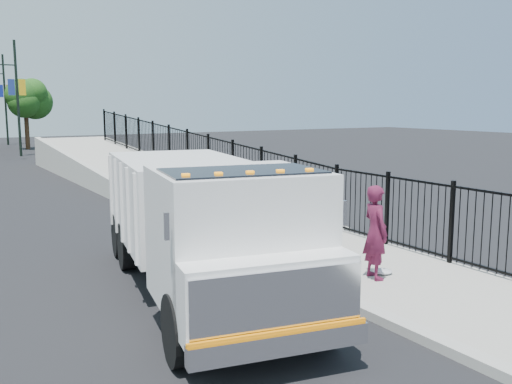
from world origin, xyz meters
TOP-DOWN VIEW (x-y plane):
  - ground at (0.00, 0.00)m, footprint 120.00×120.00m
  - sidewalk at (1.93, -2.00)m, footprint 3.55×12.00m
  - curb at (0.00, -2.00)m, footprint 0.30×12.00m
  - ramp at (2.12, 16.00)m, footprint 3.95×24.06m
  - iron_fence at (3.55, 12.00)m, footprint 0.10×28.00m
  - truck at (-1.99, 1.14)m, footprint 3.90×8.18m
  - worker at (1.32, 0.02)m, footprint 0.60×0.78m
  - debris at (1.68, 0.16)m, footprint 0.40×0.40m
  - light_pole_1 at (-0.23, 34.63)m, footprint 3.78×0.22m
  - light_pole_3 at (0.69, 47.30)m, footprint 3.78×0.22m
  - tree_1 at (1.64, 41.13)m, footprint 2.63×2.63m

SIDE VIEW (x-z plane):
  - ground at x=0.00m, z-range 0.00..0.00m
  - ramp at x=2.12m, z-range -1.60..1.60m
  - sidewalk at x=1.93m, z-range 0.00..0.12m
  - curb at x=0.00m, z-range 0.00..0.16m
  - debris at x=1.68m, z-range 0.12..0.22m
  - iron_fence at x=3.55m, z-range 0.00..1.80m
  - worker at x=1.32m, z-range 0.12..2.03m
  - truck at x=-1.99m, z-range 0.17..2.86m
  - tree_1 at x=1.64m, z-range 1.29..6.60m
  - light_pole_1 at x=-0.23m, z-range 0.36..8.36m
  - light_pole_3 at x=0.69m, z-range 0.36..8.36m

